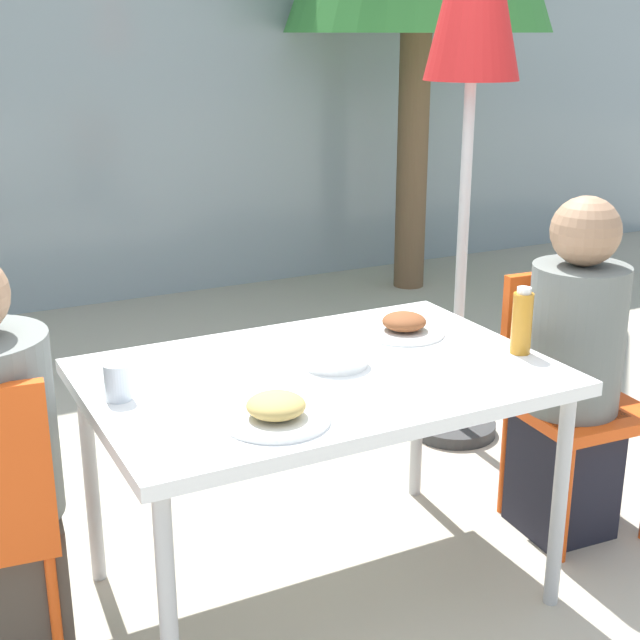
{
  "coord_description": "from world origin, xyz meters",
  "views": [
    {
      "loc": [
        -1.08,
        -2.09,
        1.64
      ],
      "look_at": [
        0.0,
        0.0,
        0.87
      ],
      "focal_mm": 50.0,
      "sensor_mm": 36.0,
      "label": 1
    }
  ],
  "objects_px": {
    "salad_bowl": "(335,357)",
    "bottle": "(522,322)",
    "chair_right": "(567,380)",
    "closed_umbrella": "(475,4)",
    "person_right": "(572,378)",
    "drinking_cup": "(118,382)"
  },
  "relations": [
    {
      "from": "bottle",
      "to": "salad_bowl",
      "type": "xyz_separation_m",
      "value": [
        -0.54,
        0.16,
        -0.07
      ]
    },
    {
      "from": "chair_right",
      "to": "salad_bowl",
      "type": "distance_m",
      "value": 0.93
    },
    {
      "from": "person_right",
      "to": "closed_umbrella",
      "type": "xyz_separation_m",
      "value": [
        0.12,
        0.8,
        1.18
      ]
    },
    {
      "from": "drinking_cup",
      "to": "salad_bowl",
      "type": "bearing_deg",
      "value": -3.58
    },
    {
      "from": "person_right",
      "to": "salad_bowl",
      "type": "relative_size",
      "value": 6.2
    },
    {
      "from": "drinking_cup",
      "to": "bottle",
      "type": "bearing_deg",
      "value": -9.83
    },
    {
      "from": "closed_umbrella",
      "to": "bottle",
      "type": "distance_m",
      "value": 1.34
    },
    {
      "from": "drinking_cup",
      "to": "salad_bowl",
      "type": "distance_m",
      "value": 0.62
    },
    {
      "from": "chair_right",
      "to": "salad_bowl",
      "type": "xyz_separation_m",
      "value": [
        -0.9,
        -0.0,
        0.24
      ]
    },
    {
      "from": "chair_right",
      "to": "closed_umbrella",
      "type": "distance_m",
      "value": 1.42
    },
    {
      "from": "chair_right",
      "to": "drinking_cup",
      "type": "distance_m",
      "value": 1.54
    },
    {
      "from": "salad_bowl",
      "to": "person_right",
      "type": "bearing_deg",
      "value": -5.08
    },
    {
      "from": "chair_right",
      "to": "person_right",
      "type": "relative_size",
      "value": 0.75
    },
    {
      "from": "drinking_cup",
      "to": "closed_umbrella",
      "type": "bearing_deg",
      "value": 23.4
    },
    {
      "from": "chair_right",
      "to": "closed_umbrella",
      "type": "bearing_deg",
      "value": -91.82
    },
    {
      "from": "person_right",
      "to": "closed_umbrella",
      "type": "distance_m",
      "value": 1.43
    },
    {
      "from": "salad_bowl",
      "to": "bottle",
      "type": "bearing_deg",
      "value": -16.7
    },
    {
      "from": "bottle",
      "to": "chair_right",
      "type": "bearing_deg",
      "value": 24.6
    },
    {
      "from": "chair_right",
      "to": "drinking_cup",
      "type": "height_order",
      "value": "chair_right"
    },
    {
      "from": "closed_umbrella",
      "to": "chair_right",
      "type": "bearing_deg",
      "value": -95.51
    },
    {
      "from": "person_right",
      "to": "bottle",
      "type": "height_order",
      "value": "person_right"
    },
    {
      "from": "bottle",
      "to": "drinking_cup",
      "type": "height_order",
      "value": "bottle"
    }
  ]
}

